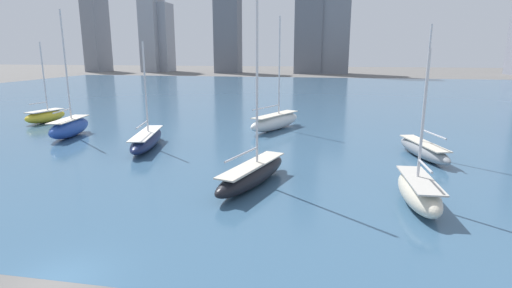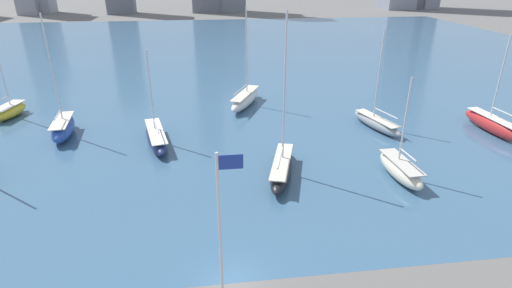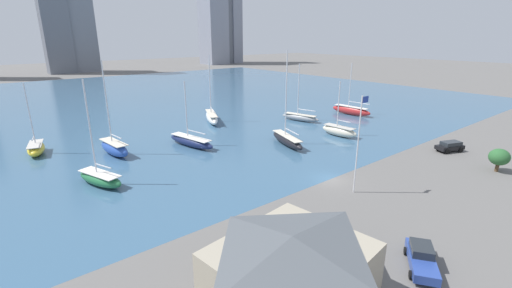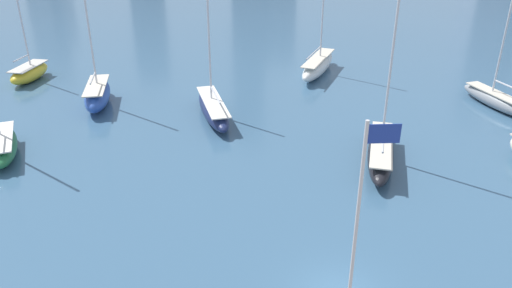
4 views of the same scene
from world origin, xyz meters
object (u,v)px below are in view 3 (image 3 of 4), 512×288
object	(u,v)px
sailboat_black	(287,140)
sailboat_white	(212,117)
sailboat_red	(351,110)
sailboat_blue	(114,148)
flag_pole	(358,142)
sailboat_green	(100,178)
sailboat_gray	(300,117)
sailboat_navy	(191,141)
sailboat_yellow	(36,148)
boat_shed	(291,269)
parked_pickup_blue	(422,258)
sailboat_cream	(339,131)

from	to	relation	value
sailboat_black	sailboat_white	distance (m)	21.71
sailboat_red	sailboat_blue	world-z (taller)	sailboat_blue
flag_pole	sailboat_green	xyz separation A→B (m)	(-22.47, 20.73, -5.26)
sailboat_gray	sailboat_navy	bearing A→B (deg)	167.09
sailboat_yellow	sailboat_white	xyz separation A→B (m)	(32.12, 0.70, 0.13)
flag_pole	sailboat_navy	size ratio (longest dim) A/B	1.07
sailboat_green	flag_pole	bearing A→B (deg)	-62.12
boat_shed	sailboat_gray	xyz separation A→B (m)	(38.62, 36.39, -1.71)
sailboat_green	sailboat_blue	size ratio (longest dim) A/B	0.90
sailboat_gray	sailboat_black	xyz separation A→B (m)	(-14.13, -10.61, 0.11)
sailboat_green	sailboat_white	xyz separation A→B (m)	(27.76, 19.02, 0.17)
sailboat_yellow	boat_shed	bearing A→B (deg)	-66.79
sailboat_red	parked_pickup_blue	world-z (taller)	sailboat_red
sailboat_blue	sailboat_black	bearing A→B (deg)	-35.08
boat_shed	sailboat_white	xyz separation A→B (m)	(23.23, 47.45, -1.47)
sailboat_gray	parked_pickup_blue	distance (m)	49.08
sailboat_gray	sailboat_cream	xyz separation A→B (m)	(-2.94, -12.64, 0.14)
sailboat_gray	sailboat_red	world-z (taller)	sailboat_gray
sailboat_cream	flag_pole	bearing A→B (deg)	-140.85
boat_shed	sailboat_green	world-z (taller)	sailboat_green
sailboat_gray	sailboat_white	xyz separation A→B (m)	(-15.39, 11.06, 0.23)
sailboat_red	sailboat_navy	bearing A→B (deg)	173.80
sailboat_gray	sailboat_blue	size ratio (longest dim) A/B	0.85
sailboat_blue	sailboat_red	bearing A→B (deg)	-12.73
flag_pole	sailboat_yellow	xyz separation A→B (m)	(-26.83, 39.05, -5.22)
sailboat_red	flag_pole	bearing A→B (deg)	-146.72
sailboat_navy	sailboat_gray	size ratio (longest dim) A/B	0.88
sailboat_red	sailboat_blue	size ratio (longest dim) A/B	0.83
parked_pickup_blue	sailboat_red	bearing A→B (deg)	96.73
sailboat_cream	sailboat_black	world-z (taller)	sailboat_black
flag_pole	parked_pickup_blue	size ratio (longest dim) A/B	2.20
sailboat_red	sailboat_black	size ratio (longest dim) A/B	0.76
sailboat_red	sailboat_white	distance (m)	32.29
sailboat_black	parked_pickup_blue	distance (m)	32.76
sailboat_yellow	sailboat_red	bearing A→B (deg)	0.03
boat_shed	sailboat_green	distance (m)	28.84
flag_pole	sailboat_cream	size ratio (longest dim) A/B	1.15
flag_pole	sailboat_green	size ratio (longest dim) A/B	0.89
sailboat_red	sailboat_blue	xyz separation A→B (m)	(-51.84, 5.50, 0.10)
sailboat_cream	sailboat_white	bearing A→B (deg)	114.75
sailboat_cream	sailboat_white	distance (m)	26.78
parked_pickup_blue	sailboat_navy	bearing A→B (deg)	143.42
boat_shed	sailboat_cream	size ratio (longest dim) A/B	1.09
sailboat_gray	parked_pickup_blue	size ratio (longest dim) A/B	2.33
sailboat_green	sailboat_blue	world-z (taller)	sailboat_blue
sailboat_white	sailboat_gray	bearing A→B (deg)	-11.09
sailboat_green	sailboat_gray	world-z (taller)	sailboat_green
sailboat_cream	sailboat_white	xyz separation A→B (m)	(-12.46, 23.70, 0.09)
sailboat_cream	sailboat_blue	bearing A→B (deg)	153.91
sailboat_green	sailboat_blue	bearing A→B (deg)	45.04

